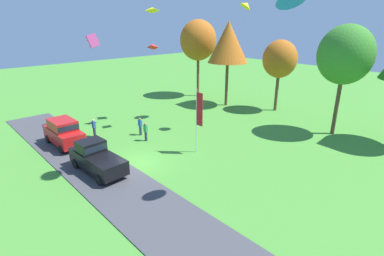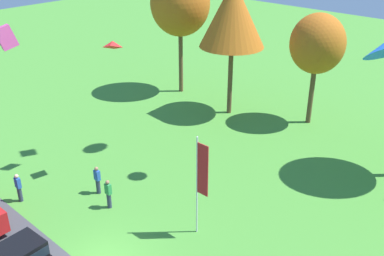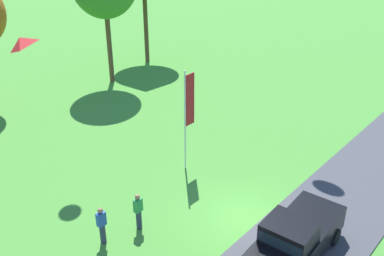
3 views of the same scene
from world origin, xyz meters
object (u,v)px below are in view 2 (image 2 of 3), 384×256
flag_banner (201,176)px  kite_box_high_left (6,37)px  person_on_lawn (97,180)px  person_beside_suv (109,194)px  kite_diamond_low_drifter (113,44)px  tree_far_right (233,14)px  tree_center_back (317,44)px  tree_right_of_center (180,3)px  person_watching_sky (19,187)px

flag_banner → kite_box_high_left: (-11.31, -2.81, 5.08)m
person_on_lawn → kite_box_high_left: size_ratio=1.49×
person_beside_suv → kite_diamond_low_drifter: (-2.34, 2.84, 7.14)m
person_on_lawn → person_beside_suv: size_ratio=1.00×
person_beside_suv → flag_banner: flag_banner is taller
tree_far_right → flag_banner: bearing=-57.1°
tree_center_back → flag_banner: tree_center_back is taller
flag_banner → tree_right_of_center: bearing=136.5°
kite_box_high_left → flag_banner: bearing=14.0°
person_beside_suv → kite_box_high_left: bearing=-169.6°
tree_center_back → tree_far_right: bearing=-154.8°
tree_far_right → tree_center_back: size_ratio=1.24×
tree_right_of_center → tree_far_right: size_ratio=1.02×
person_beside_suv → person_on_lawn: bearing=164.2°
person_beside_suv → tree_center_back: 17.94m
flag_banner → kite_diamond_low_drifter: (-7.41, 1.17, 4.65)m
tree_center_back → flag_banner: (2.66, -15.35, -2.68)m
kite_box_high_left → person_on_lawn: bearing=18.7°
person_on_lawn → tree_far_right: bearing=96.6°
person_watching_sky → kite_box_high_left: kite_box_high_left is taller
person_watching_sky → tree_center_back: (6.50, 19.95, 5.17)m
person_beside_suv → kite_diamond_low_drifter: kite_diamond_low_drifter is taller
tree_far_right → flag_banner: size_ratio=1.92×
person_on_lawn → tree_right_of_center: bearing=117.5°
tree_center_back → person_beside_suv: bearing=-98.0°
kite_diamond_low_drifter → person_on_lawn: bearing=-71.9°
person_watching_sky → tree_right_of_center: 20.07m
person_on_lawn → tree_right_of_center: 18.00m
flag_banner → person_beside_suv: bearing=-161.7°
tree_center_back → person_watching_sky: bearing=-108.0°
tree_right_of_center → person_on_lawn: bearing=-62.5°
person_watching_sky → kite_box_high_left: 8.07m
person_beside_suv → tree_far_right: 16.27m
kite_diamond_low_drifter → kite_box_high_left: (-3.90, -3.98, 0.44)m
person_beside_suv → tree_far_right: (-3.17, 14.40, 6.88)m
person_beside_suv → tree_center_back: (2.40, 17.02, 5.17)m
flag_banner → kite_diamond_low_drifter: bearing=171.1°
person_on_lawn → flag_banner: 7.18m
tree_right_of_center → flag_banner: bearing=-43.5°
tree_far_right → kite_diamond_low_drifter: size_ratio=11.99×
tree_far_right → kite_diamond_low_drifter: (0.83, -11.56, 0.25)m
tree_far_right → kite_box_high_left: size_ratio=8.87×
tree_right_of_center → tree_center_back: bearing=8.7°
person_on_lawn → tree_center_back: bearing=76.6°
person_watching_sky → tree_center_back: size_ratio=0.21×
person_on_lawn → tree_far_right: size_ratio=0.17×
tree_right_of_center → kite_box_high_left: tree_right_of_center is taller
kite_diamond_low_drifter → kite_box_high_left: bearing=-134.5°
tree_far_right → person_watching_sky: bearing=-93.1°
tree_right_of_center → kite_diamond_low_drifter: bearing=-60.9°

